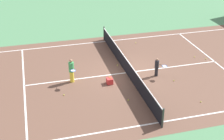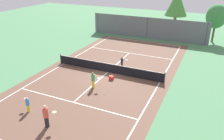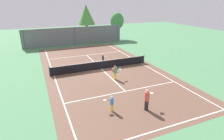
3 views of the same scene
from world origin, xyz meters
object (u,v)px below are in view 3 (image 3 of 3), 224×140
Objects in this scene: tennis_ball_0 at (82,58)px; tennis_ball_6 at (128,67)px; tennis_ball_10 at (93,71)px; tennis_ball_12 at (100,68)px; player_0 at (103,59)px; tennis_ball_4 at (111,48)px; tennis_ball_7 at (107,61)px; player_1 at (115,72)px; tennis_ball_3 at (85,54)px; tennis_ball_2 at (106,46)px; tennis_ball_1 at (131,79)px; tennis_ball_8 at (60,68)px; tennis_ball_5 at (123,58)px; tennis_ball_9 at (84,56)px; tennis_ball_11 at (81,100)px; ball_crate at (114,70)px; player_3 at (111,103)px; player_2 at (147,99)px.

tennis_ball_0 and tennis_ball_6 have the same top height.
tennis_ball_10 and tennis_ball_12 have the same top height.
player_0 is 8.28m from tennis_ball_4.
tennis_ball_4 is 1.00× the size of tennis_ball_6.
tennis_ball_0 is 3.99m from tennis_ball_7.
player_1 is 22.95× the size of tennis_ball_3.
tennis_ball_6 is at bearing -21.03° from tennis_ball_12.
tennis_ball_7 is (-2.90, -7.94, 0.00)m from tennis_ball_2.
tennis_ball_1 is 1.00× the size of tennis_ball_10.
player_1 is at bearing -50.23° from tennis_ball_8.
tennis_ball_7 and tennis_ball_10 have the same top height.
tennis_ball_2 is 1.00× the size of tennis_ball_8.
tennis_ball_5 is at bearing -44.49° from tennis_ball_3.
tennis_ball_9 is 12.97m from tennis_ball_11.
player_0 is 3.15m from ball_crate.
ball_crate is at bearing -82.92° from tennis_ball_3.
tennis_ball_1 is 8.96m from tennis_ball_8.
player_0 reaches higher than tennis_ball_0.
ball_crate is 6.45× the size of tennis_ball_2.
tennis_ball_2 and tennis_ball_9 have the same top height.
tennis_ball_7 is at bearing 43.25° from tennis_ball_10.
tennis_ball_0 is 1.00× the size of tennis_ball_7.
tennis_ball_11 is (-4.07, -13.70, 0.00)m from tennis_ball_3.
tennis_ball_4 is (7.39, 17.74, -0.61)m from player_3.
tennis_ball_6 and tennis_ball_7 have the same top height.
tennis_ball_2 is 6.83m from tennis_ball_9.
tennis_ball_1 is at bearing -46.05° from tennis_ball_8.
player_1 is 22.95× the size of tennis_ball_11.
player_1 is at bearing -110.30° from ball_crate.
tennis_ball_4 is at bearing -79.01° from tennis_ball_2.
player_2 is 25.77× the size of tennis_ball_8.
tennis_ball_11 is (-3.10, -11.84, 0.00)m from tennis_ball_0.
tennis_ball_5 is (3.48, 1.20, -0.60)m from player_0.
tennis_ball_11 is (-4.35, -2.92, -0.75)m from player_1.
player_3 reaches higher than tennis_ball_8.
tennis_ball_6 is at bearing -107.68° from tennis_ball_5.
tennis_ball_4 and tennis_ball_6 have the same top height.
player_0 is 2.86× the size of ball_crate.
player_3 is at bearing -104.65° from tennis_ball_12.
tennis_ball_3 and tennis_ball_12 have the same top height.
tennis_ball_9 is (-2.28, 3.49, 0.00)m from tennis_ball_7.
tennis_ball_1 is at bearing 20.90° from tennis_ball_11.
tennis_ball_3 is 7.58m from tennis_ball_10.
tennis_ball_4 is at bearing 59.39° from tennis_ball_11.
tennis_ball_12 is at bearing -22.30° from tennis_ball_8.
tennis_ball_7 is (0.90, 0.78, -0.60)m from player_0.
tennis_ball_10 is (-1.24, 9.44, -0.84)m from player_2.
tennis_ball_9 is (-5.48, -2.90, 0.00)m from tennis_ball_4.
tennis_ball_8 is (-4.61, 11.90, -0.84)m from player_2.
player_0 is at bearing 57.58° from tennis_ball_12.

